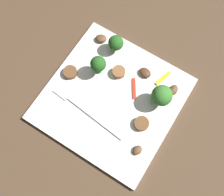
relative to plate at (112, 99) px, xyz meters
name	(u,v)px	position (x,y,z in m)	size (l,w,h in m)	color
ground_plane	(112,100)	(0.00, 0.00, -0.01)	(1.40, 1.40, 0.00)	#4C3826
plate	(112,99)	(0.00, 0.00, 0.00)	(0.27, 0.27, 0.01)	white
fork	(82,109)	(0.04, 0.05, 0.01)	(0.18, 0.03, 0.00)	silver
broccoli_floret_0	(162,96)	(-0.09, -0.05, 0.04)	(0.04, 0.04, 0.06)	#408630
broccoli_floret_1	(98,64)	(0.06, -0.04, 0.04)	(0.03, 0.03, 0.05)	#296420
broccoli_floret_2	(116,43)	(0.05, -0.10, 0.03)	(0.03, 0.03, 0.04)	#296420
sausage_slice_0	(119,72)	(0.02, -0.06, 0.01)	(0.03, 0.03, 0.01)	brown
sausage_slice_1	(71,71)	(0.11, 0.00, 0.01)	(0.03, 0.03, 0.01)	brown
sausage_slice_2	(142,124)	(-0.08, 0.02, 0.01)	(0.03, 0.03, 0.01)	brown
mushroom_0	(173,90)	(-0.10, -0.08, 0.01)	(0.03, 0.02, 0.01)	brown
mushroom_1	(101,39)	(0.10, -0.11, 0.01)	(0.03, 0.02, 0.01)	brown
mushroom_2	(145,73)	(-0.03, -0.09, 0.01)	(0.03, 0.02, 0.01)	#4C331E
mushroom_3	(137,150)	(-0.10, 0.07, 0.01)	(0.02, 0.02, 0.01)	brown
pepper_strip_0	(163,78)	(-0.07, -0.10, 0.01)	(0.04, 0.01, 0.00)	yellow
pepper_strip_1	(134,89)	(-0.03, -0.04, 0.01)	(0.05, 0.01, 0.00)	red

